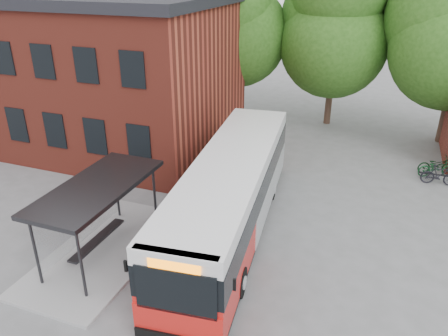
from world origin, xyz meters
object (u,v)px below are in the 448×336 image
at_px(city_bus, 231,196).
at_px(bicycle_2, 436,165).
at_px(bus_shelter, 101,220).
at_px(bicycle_0, 436,168).
at_px(bicycle_1, 439,175).

bearing_deg(city_bus, bicycle_2, 41.25).
relative_size(bus_shelter, bicycle_2, 3.77).
height_order(bicycle_0, bicycle_1, bicycle_1).
bearing_deg(bus_shelter, bicycle_2, 44.87).
bearing_deg(bicycle_2, city_bus, 118.42).
bearing_deg(bicycle_1, bicycle_0, 0.19).
distance_m(bus_shelter, city_bus, 4.99).
bearing_deg(bicycle_2, bus_shelter, 115.65).
bearing_deg(bus_shelter, bicycle_0, 43.91).
height_order(bus_shelter, bicycle_0, bus_shelter).
distance_m(bus_shelter, bicycle_0, 16.68).
xyz_separation_m(bus_shelter, bicycle_0, (11.99, 11.55, -0.96)).
relative_size(city_bus, bicycle_1, 7.41).
bearing_deg(bicycle_2, bicycle_0, 159.15).
xyz_separation_m(bicycle_0, bicycle_2, (0.01, 0.40, -0.00)).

